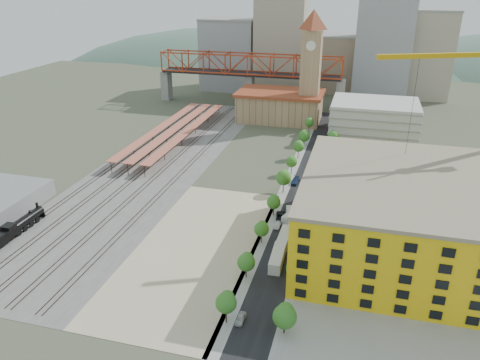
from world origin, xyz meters
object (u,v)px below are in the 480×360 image
(clock_tower, at_px, (311,58))
(car_0, at_px, (240,319))
(site_trailer_a, at_px, (277,258))
(site_trailer_d, at_px, (293,215))
(locomotive, at_px, (18,226))
(site_trailer_c, at_px, (292,217))
(construction_building, at_px, (400,215))
(site_trailer_b, at_px, (284,239))

(clock_tower, distance_m, car_0, 137.01)
(site_trailer_a, bearing_deg, site_trailer_d, 87.87)
(locomotive, distance_m, site_trailer_c, 70.28)
(construction_building, bearing_deg, car_0, -130.44)
(site_trailer_a, bearing_deg, clock_tower, 91.92)
(clock_tower, bearing_deg, locomotive, -116.47)
(clock_tower, distance_m, site_trailer_b, 107.96)
(clock_tower, relative_size, site_trailer_a, 5.12)
(car_0, bearing_deg, site_trailer_d, 87.61)
(clock_tower, distance_m, site_trailer_d, 95.51)
(site_trailer_b, distance_m, car_0, 30.05)
(clock_tower, height_order, site_trailer_c, clock_tower)
(construction_building, bearing_deg, site_trailer_d, 161.14)
(construction_building, xyz_separation_m, site_trailer_c, (-26.00, 7.67, -8.14))
(construction_building, xyz_separation_m, car_0, (-29.00, -34.02, -8.76))
(locomotive, xyz_separation_m, car_0, (63.00, -17.54, -1.28))
(construction_building, distance_m, site_trailer_b, 27.53)
(clock_tower, bearing_deg, construction_building, -71.22)
(site_trailer_b, relative_size, site_trailer_c, 1.07)
(construction_building, relative_size, car_0, 13.26)
(site_trailer_c, bearing_deg, site_trailer_a, -104.43)
(clock_tower, height_order, car_0, clock_tower)
(construction_building, bearing_deg, locomotive, -169.84)
(clock_tower, xyz_separation_m, construction_building, (34.00, -99.99, -19.29))
(construction_building, distance_m, car_0, 45.56)
(site_trailer_a, distance_m, site_trailer_c, 20.59)
(site_trailer_a, distance_m, car_0, 21.32)
(locomotive, height_order, car_0, locomotive)
(site_trailer_c, relative_size, site_trailer_d, 1.05)
(locomotive, xyz_separation_m, site_trailer_b, (66.00, 12.35, -0.58))
(locomotive, bearing_deg, site_trailer_d, 21.02)
(site_trailer_a, height_order, site_trailer_b, site_trailer_a)
(site_trailer_d, bearing_deg, site_trailer_c, -72.07)
(clock_tower, xyz_separation_m, car_0, (5.00, -134.02, -28.05))
(car_0, bearing_deg, construction_building, 51.17)
(site_trailer_b, height_order, car_0, site_trailer_b)
(site_trailer_d, bearing_deg, construction_building, -0.93)
(locomotive, relative_size, site_trailer_c, 2.24)
(site_trailer_a, bearing_deg, car_0, -100.22)
(site_trailer_a, bearing_deg, construction_building, 24.31)
(car_0, bearing_deg, site_trailer_b, 85.88)
(site_trailer_c, bearing_deg, car_0, -108.54)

